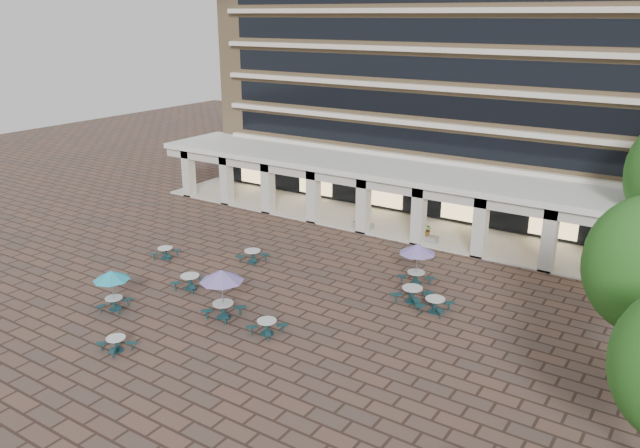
# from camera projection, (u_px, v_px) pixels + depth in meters

# --- Properties ---
(ground) EXTENTS (120.00, 120.00, 0.00)m
(ground) POSITION_uv_depth(u_px,v_px,m) (282.00, 303.00, 33.28)
(ground) COLOR brown
(ground) RESTS_ON ground
(apartment_building) EXTENTS (40.00, 15.50, 25.20)m
(apartment_building) POSITION_uv_depth(u_px,v_px,m) (471.00, 41.00, 49.38)
(apartment_building) COLOR tan
(apartment_building) RESTS_ON ground
(retail_arcade) EXTENTS (42.00, 6.60, 4.40)m
(retail_arcade) POSITION_uv_depth(u_px,v_px,m) (407.00, 188.00, 44.01)
(retail_arcade) COLOR white
(retail_arcade) RESTS_ON ground
(picnic_table_1) EXTENTS (1.64, 1.64, 0.66)m
(picnic_table_1) POSITION_uv_depth(u_px,v_px,m) (116.00, 343.00, 28.48)
(picnic_table_1) COLOR #143A3E
(picnic_table_1) RESTS_ON ground
(picnic_table_2) EXTENTS (1.66, 1.66, 0.71)m
(picnic_table_2) POSITION_uv_depth(u_px,v_px,m) (267.00, 326.00, 29.98)
(picnic_table_2) COLOR #143A3E
(picnic_table_2) RESTS_ON ground
(picnic_table_4) EXTENTS (1.88, 1.88, 2.17)m
(picnic_table_4) POSITION_uv_depth(u_px,v_px,m) (111.00, 277.00, 32.00)
(picnic_table_4) COLOR #143A3E
(picnic_table_4) RESTS_ON ground
(picnic_table_5) EXTENTS (1.93, 1.93, 0.79)m
(picnic_table_5) POSITION_uv_depth(u_px,v_px,m) (190.00, 281.00, 34.93)
(picnic_table_5) COLOR #143A3E
(picnic_table_5) RESTS_ON ground
(picnic_table_6) EXTENTS (2.24, 2.24, 2.59)m
(picnic_table_6) POSITION_uv_depth(u_px,v_px,m) (222.00, 277.00, 31.05)
(picnic_table_6) COLOR #143A3E
(picnic_table_6) RESTS_ON ground
(picnic_table_7) EXTENTS (1.73, 1.73, 0.77)m
(picnic_table_7) POSITION_uv_depth(u_px,v_px,m) (435.00, 304.00, 32.18)
(picnic_table_7) COLOR #143A3E
(picnic_table_7) RESTS_ON ground
(picnic_table_8) EXTENTS (1.83, 1.83, 0.70)m
(picnic_table_8) POSITION_uv_depth(u_px,v_px,m) (165.00, 252.00, 39.31)
(picnic_table_8) COLOR #143A3E
(picnic_table_8) RESTS_ON ground
(picnic_table_9) EXTENTS (1.72, 1.72, 0.76)m
(picnic_table_9) POSITION_uv_depth(u_px,v_px,m) (253.00, 255.00, 38.71)
(picnic_table_9) COLOR #143A3E
(picnic_table_9) RESTS_ON ground
(picnic_table_10) EXTENTS (1.97, 1.97, 0.83)m
(picnic_table_10) POSITION_uv_depth(u_px,v_px,m) (412.00, 293.00, 33.32)
(picnic_table_10) COLOR #143A3E
(picnic_table_10) RESTS_ON ground
(picnic_table_11) EXTENTS (2.10, 2.10, 2.43)m
(picnic_table_11) POSITION_uv_depth(u_px,v_px,m) (417.00, 250.00, 35.00)
(picnic_table_11) COLOR #143A3E
(picnic_table_11) RESTS_ON ground
(planter_left) EXTENTS (1.50, 0.60, 1.14)m
(planter_left) POSITION_uv_depth(u_px,v_px,m) (363.00, 224.00, 44.60)
(planter_left) COLOR gray
(planter_left) RESTS_ON ground
(planter_right) EXTENTS (1.50, 0.79, 1.33)m
(planter_right) POSITION_uv_depth(u_px,v_px,m) (427.00, 235.00, 41.95)
(planter_right) COLOR gray
(planter_right) RESTS_ON ground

